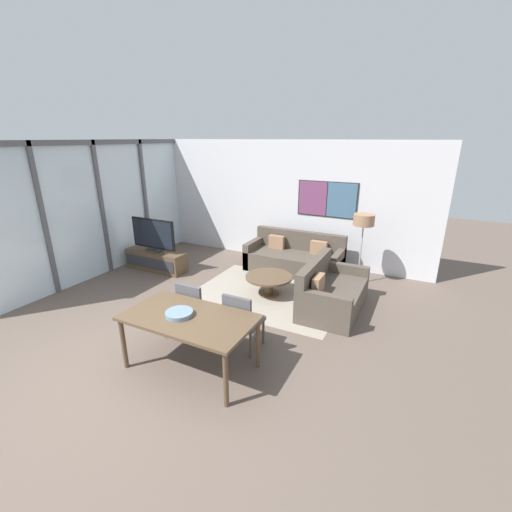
% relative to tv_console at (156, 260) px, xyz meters
% --- Properties ---
extents(ground_plane, '(24.00, 24.00, 0.00)m').
position_rel_tv_console_xyz_m(ground_plane, '(2.14, -3.05, -0.22)').
color(ground_plane, brown).
extents(wall_back, '(7.07, 0.09, 2.80)m').
position_rel_tv_console_xyz_m(wall_back, '(2.17, 2.01, 1.18)').
color(wall_back, silver).
rests_on(wall_back, ground_plane).
extents(window_wall_left, '(0.07, 5.06, 2.80)m').
position_rel_tv_console_xyz_m(window_wall_left, '(-0.89, -0.52, 1.31)').
color(window_wall_left, silver).
rests_on(window_wall_left, ground_plane).
extents(area_rug, '(2.76, 2.15, 0.01)m').
position_rel_tv_console_xyz_m(area_rug, '(2.81, -0.03, -0.22)').
color(area_rug, gray).
rests_on(area_rug, ground_plane).
extents(tv_console, '(1.45, 0.43, 0.44)m').
position_rel_tv_console_xyz_m(tv_console, '(0.00, 0.00, 0.00)').
color(tv_console, brown).
rests_on(tv_console, ground_plane).
extents(television, '(1.14, 0.20, 0.73)m').
position_rel_tv_console_xyz_m(television, '(0.00, 0.00, 0.59)').
color(television, '#2D2D33').
rests_on(television, tv_console).
extents(sofa_main, '(2.09, 0.90, 0.85)m').
position_rel_tv_console_xyz_m(sofa_main, '(2.81, 1.38, 0.05)').
color(sofa_main, '#51473D').
rests_on(sofa_main, ground_plane).
extents(sofa_side, '(0.90, 1.58, 0.85)m').
position_rel_tv_console_xyz_m(sofa_side, '(3.98, -0.07, 0.05)').
color(sofa_side, '#51473D').
rests_on(sofa_side, ground_plane).
extents(coffee_table, '(0.88, 0.88, 0.38)m').
position_rel_tv_console_xyz_m(coffee_table, '(2.81, -0.03, 0.06)').
color(coffee_table, brown).
rests_on(coffee_table, ground_plane).
extents(dining_table, '(1.65, 0.90, 0.74)m').
position_rel_tv_console_xyz_m(dining_table, '(2.84, -2.47, 0.45)').
color(dining_table, brown).
rests_on(dining_table, ground_plane).
extents(dining_chair_left, '(0.46, 0.46, 0.88)m').
position_rel_tv_console_xyz_m(dining_chair_left, '(2.44, -1.83, 0.27)').
color(dining_chair_left, '#4C4C51').
rests_on(dining_chair_left, ground_plane).
extents(dining_chair_centre, '(0.46, 0.46, 0.88)m').
position_rel_tv_console_xyz_m(dining_chair_centre, '(3.23, -1.84, 0.27)').
color(dining_chair_centre, '#4C4C51').
rests_on(dining_chair_centre, ground_plane).
extents(fruit_bowl, '(0.34, 0.34, 0.06)m').
position_rel_tv_console_xyz_m(fruit_bowl, '(2.72, -2.51, 0.55)').
color(fruit_bowl, slate).
rests_on(fruit_bowl, dining_table).
extents(floor_lamp, '(0.40, 0.40, 1.45)m').
position_rel_tv_console_xyz_m(floor_lamp, '(4.23, 1.25, 1.03)').
color(floor_lamp, '#2D2D33').
rests_on(floor_lamp, ground_plane).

